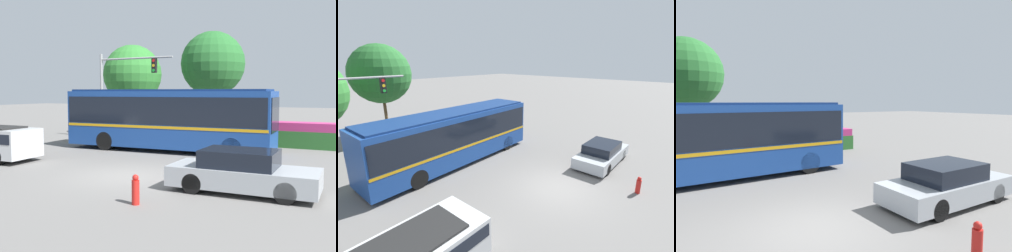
{
  "view_description": "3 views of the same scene",
  "coord_description": "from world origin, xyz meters",
  "views": [
    {
      "loc": [
        7.97,
        -12.63,
        3.17
      ],
      "look_at": [
        -0.33,
        4.06,
        1.56
      ],
      "focal_mm": 42.93,
      "sensor_mm": 36.0,
      "label": 1
    },
    {
      "loc": [
        -9.74,
        -5.36,
        6.3
      ],
      "look_at": [
        2.17,
        5.47,
        1.79
      ],
      "focal_mm": 25.55,
      "sensor_mm": 36.0,
      "label": 2
    },
    {
      "loc": [
        -3.09,
        -6.68,
        3.32
      ],
      "look_at": [
        3.76,
        4.79,
        2.2
      ],
      "focal_mm": 30.95,
      "sensor_mm": 36.0,
      "label": 3
    }
  ],
  "objects": [
    {
      "name": "fire_hydrant",
      "position": [
        2.24,
        -3.14,
        0.41
      ],
      "size": [
        0.22,
        0.22,
        0.86
      ],
      "color": "red",
      "rests_on": "ground"
    },
    {
      "name": "sedan_foreground",
      "position": [
        4.53,
        -0.46,
        0.64
      ],
      "size": [
        4.65,
        1.98,
        1.35
      ],
      "rotation": [
        0.0,
        0.0,
        0.02
      ],
      "color": "#9EA3A8",
      "rests_on": "ground"
    },
    {
      "name": "ground_plane",
      "position": [
        0.0,
        0.0,
        0.0
      ],
      "size": [
        140.0,
        140.0,
        0.0
      ],
      "primitive_type": "plane",
      "color": "slate"
    },
    {
      "name": "city_bus",
      "position": [
        -1.5,
        6.43,
        1.87
      ],
      "size": [
        11.27,
        3.02,
        3.29
      ],
      "rotation": [
        0.0,
        0.0,
        0.05
      ],
      "color": "navy",
      "rests_on": "ground"
    },
    {
      "name": "flowering_hedge",
      "position": [
        4.79,
        10.97,
        0.7
      ],
      "size": [
        6.02,
        1.37,
        1.43
      ],
      "color": "#286028",
      "rests_on": "ground"
    },
    {
      "name": "street_tree_centre",
      "position": [
        -2.15,
        14.99,
        5.17
      ],
      "size": [
        4.64,
        4.64,
        7.49
      ],
      "color": "brown",
      "rests_on": "ground"
    }
  ]
}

